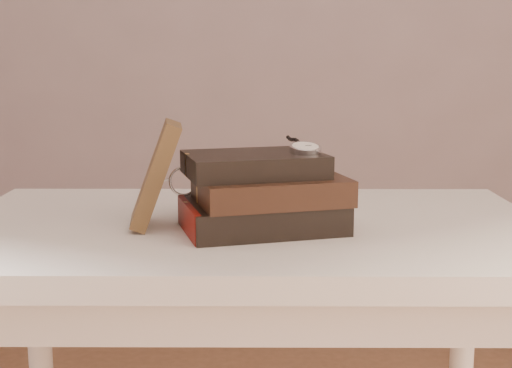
{
  "coord_description": "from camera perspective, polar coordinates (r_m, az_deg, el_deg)",
  "views": [
    {
      "loc": [
        0.02,
        -0.82,
        1.03
      ],
      "look_at": [
        0.01,
        0.3,
        0.82
      ],
      "focal_mm": 49.75,
      "sensor_mm": 36.0,
      "label": 1
    }
  ],
  "objects": [
    {
      "name": "pocket_watch",
      "position": [
        1.14,
        3.93,
        2.92
      ],
      "size": [
        0.06,
        0.16,
        0.02
      ],
      "color": "silver",
      "rests_on": "book_stack"
    },
    {
      "name": "eyeglasses",
      "position": [
        1.2,
        -4.63,
        0.3
      ],
      "size": [
        0.13,
        0.14,
        0.05
      ],
      "color": "silver",
      "rests_on": "book_stack"
    },
    {
      "name": "table",
      "position": [
        1.23,
        -0.6,
        -7.25
      ],
      "size": [
        1.0,
        0.6,
        0.75
      ],
      "color": "silver",
      "rests_on": "ground"
    },
    {
      "name": "journal",
      "position": [
        1.17,
        -8.06,
        0.79
      ],
      "size": [
        0.1,
        0.12,
        0.18
      ],
      "primitive_type": "cube",
      "rotation": [
        0.0,
        0.36,
        0.14
      ],
      "color": "#3E2B18",
      "rests_on": "table"
    },
    {
      "name": "book_stack",
      "position": [
        1.14,
        0.57,
        -0.83
      ],
      "size": [
        0.29,
        0.23,
        0.12
      ],
      "color": "black",
      "rests_on": "table"
    }
  ]
}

